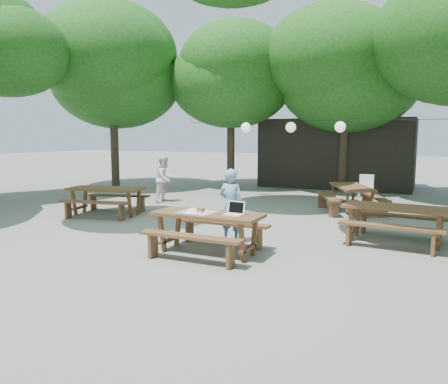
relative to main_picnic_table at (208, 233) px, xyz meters
name	(u,v)px	position (x,y,z in m)	size (l,w,h in m)	color
ground	(216,238)	(-0.41, 1.16, -0.39)	(80.00, 80.00, 0.00)	slate
pavilion	(338,153)	(0.09, 11.66, 1.01)	(6.00, 3.00, 2.80)	black
main_picnic_table	(208,233)	(0.00, 0.00, 0.00)	(2.00, 1.58, 0.75)	#51381C
picnic_table_nw	(106,201)	(-4.23, 2.25, 0.00)	(2.20, 1.96, 0.75)	#51381C
picnic_table_ne	(395,224)	(3.04, 2.29, 0.00)	(2.06, 1.73, 0.75)	#51381C
picnic_table_far_e	(351,199)	(1.67, 5.48, 0.00)	(2.21, 2.38, 0.75)	#51381C
woman	(231,206)	(0.03, 0.97, 0.36)	(0.54, 0.36, 1.49)	#74A3D4
second_person	(165,179)	(-4.12, 4.96, 0.36)	(0.73, 0.57, 1.49)	white
plastic_chair	(365,195)	(1.81, 7.39, -0.13)	(0.45, 0.45, 0.90)	white
laptop	(235,211)	(0.52, 0.04, 0.42)	(0.34, 0.28, 0.24)	white
tabletop_clutter	(198,211)	(-0.20, 0.01, 0.37)	(0.71, 0.65, 0.08)	teal
paper_lanterns	(291,127)	(-0.59, 7.16, 2.02)	(9.00, 0.34, 0.38)	black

